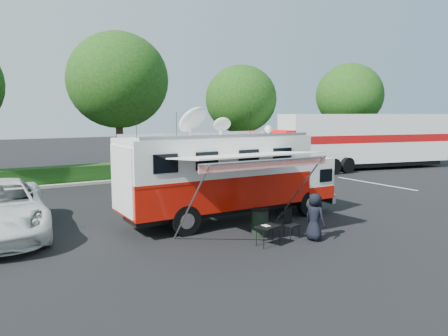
% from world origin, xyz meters
% --- Properties ---
extents(ground_plane, '(120.00, 120.00, 0.00)m').
position_xyz_m(ground_plane, '(0.00, 0.00, 0.00)').
color(ground_plane, black).
rests_on(ground_plane, ground).
extents(back_border, '(60.00, 6.14, 8.87)m').
position_xyz_m(back_border, '(1.14, 12.90, 5.00)').
color(back_border, '#9E998E').
rests_on(back_border, ground_plane).
extents(stall_lines, '(24.12, 5.50, 0.01)m').
position_xyz_m(stall_lines, '(-0.50, 3.00, 0.00)').
color(stall_lines, silver).
rests_on(stall_lines, ground_plane).
extents(command_truck, '(8.36, 2.30, 4.01)m').
position_xyz_m(command_truck, '(-0.07, -0.00, 1.72)').
color(command_truck, black).
rests_on(command_truck, ground_plane).
extents(awning, '(4.56, 2.38, 2.76)m').
position_xyz_m(awning, '(-0.82, -2.39, 2.58)').
color(awning, silver).
rests_on(awning, ground_plane).
extents(person, '(0.54, 0.77, 1.49)m').
position_xyz_m(person, '(0.85, -3.57, 0.00)').
color(person, black).
rests_on(person, ground_plane).
extents(folding_table, '(0.84, 0.70, 0.62)m').
position_xyz_m(folding_table, '(-0.75, -3.30, 0.57)').
color(folding_table, black).
rests_on(folding_table, ground_plane).
extents(folding_chair, '(0.51, 0.53, 0.90)m').
position_xyz_m(folding_chair, '(0.39, -2.91, 0.53)').
color(folding_chair, black).
rests_on(folding_chair, ground_plane).
extents(trash_bin, '(0.59, 0.59, 0.88)m').
position_xyz_m(trash_bin, '(-0.30, -2.25, 0.44)').
color(trash_bin, black).
rests_on(trash_bin, ground_plane).
extents(semi_trailer, '(12.89, 5.24, 3.89)m').
position_xyz_m(semi_trailer, '(16.28, 7.93, 2.05)').
color(semi_trailer, white).
rests_on(semi_trailer, ground_plane).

